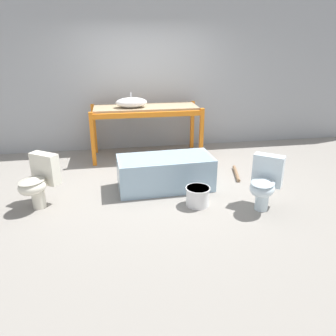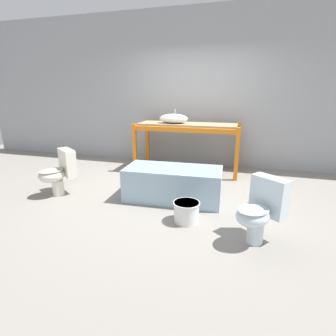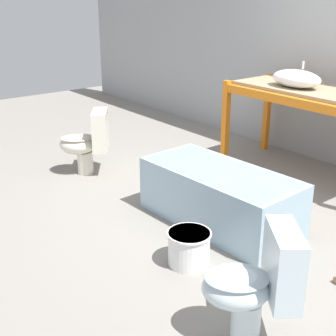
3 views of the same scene
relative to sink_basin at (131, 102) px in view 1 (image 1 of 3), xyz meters
The scene contains 9 objects.
ground_plane 1.58m from the sink_basin, 75.80° to the right, with size 12.00×12.00×0.00m, color gray.
warehouse_wall_rear 0.91m from the sink_basin, 67.25° to the left, with size 10.80×0.08×3.20m.
shelving_rack 0.36m from the sink_basin, 17.22° to the left, with size 2.05×0.80×0.97m.
sink_basin is the anchor object (origin of this frame).
bathtub_main 1.69m from the sink_basin, 75.23° to the right, with size 1.45×0.71×0.50m.
toilet_near 2.34m from the sink_basin, 128.19° to the right, with size 0.60×0.64×0.71m.
toilet_far 2.88m from the sink_basin, 56.02° to the right, with size 0.61×0.64×0.71m.
bucket_white 2.40m from the sink_basin, 70.88° to the right, with size 0.33×0.33×0.26m.
loose_pipe 2.26m from the sink_basin, 35.27° to the right, with size 0.20×0.61×0.06m.
Camera 1 is at (-0.64, -4.86, 2.14)m, focal length 35.00 mm.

